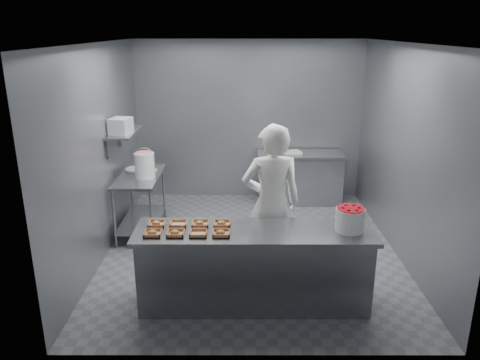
# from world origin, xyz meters

# --- Properties ---
(floor) EXTENTS (4.50, 4.50, 0.00)m
(floor) POSITION_xyz_m (0.00, 0.00, 0.00)
(floor) COLOR #4C4C51
(floor) RESTS_ON ground
(ceiling) EXTENTS (4.50, 4.50, 0.00)m
(ceiling) POSITION_xyz_m (0.00, 0.00, 2.80)
(ceiling) COLOR white
(ceiling) RESTS_ON wall_back
(wall_back) EXTENTS (4.00, 0.04, 2.80)m
(wall_back) POSITION_xyz_m (0.00, 2.25, 1.40)
(wall_back) COLOR slate
(wall_back) RESTS_ON ground
(wall_left) EXTENTS (0.04, 4.50, 2.80)m
(wall_left) POSITION_xyz_m (-2.00, 0.00, 1.40)
(wall_left) COLOR slate
(wall_left) RESTS_ON ground
(wall_right) EXTENTS (0.04, 4.50, 2.80)m
(wall_right) POSITION_xyz_m (2.00, 0.00, 1.40)
(wall_right) COLOR slate
(wall_right) RESTS_ON ground
(service_counter) EXTENTS (2.60, 0.70, 0.90)m
(service_counter) POSITION_xyz_m (0.00, -1.35, 0.45)
(service_counter) COLOR slate
(service_counter) RESTS_ON ground
(prep_table) EXTENTS (0.60, 1.20, 0.90)m
(prep_table) POSITION_xyz_m (-1.65, 0.60, 0.59)
(prep_table) COLOR slate
(prep_table) RESTS_ON ground
(back_counter) EXTENTS (1.50, 0.60, 0.90)m
(back_counter) POSITION_xyz_m (0.90, 1.90, 0.45)
(back_counter) COLOR slate
(back_counter) RESTS_ON ground
(wall_shelf) EXTENTS (0.35, 0.90, 0.03)m
(wall_shelf) POSITION_xyz_m (-1.82, 0.60, 1.55)
(wall_shelf) COLOR slate
(wall_shelf) RESTS_ON wall_left
(tray_0) EXTENTS (0.19, 0.18, 0.06)m
(tray_0) POSITION_xyz_m (-1.08, -1.47, 0.92)
(tray_0) COLOR tan
(tray_0) RESTS_ON service_counter
(tray_1) EXTENTS (0.19, 0.18, 0.06)m
(tray_1) POSITION_xyz_m (-0.84, -1.47, 0.92)
(tray_1) COLOR tan
(tray_1) RESTS_ON service_counter
(tray_2) EXTENTS (0.19, 0.18, 0.04)m
(tray_2) POSITION_xyz_m (-0.59, -1.47, 0.92)
(tray_2) COLOR tan
(tray_2) RESTS_ON service_counter
(tray_3) EXTENTS (0.19, 0.18, 0.06)m
(tray_3) POSITION_xyz_m (-0.36, -1.47, 0.92)
(tray_3) COLOR tan
(tray_3) RESTS_ON service_counter
(tray_4) EXTENTS (0.19, 0.18, 0.06)m
(tray_4) POSITION_xyz_m (-1.08, -1.23, 0.92)
(tray_4) COLOR tan
(tray_4) RESTS_ON service_counter
(tray_5) EXTENTS (0.19, 0.18, 0.04)m
(tray_5) POSITION_xyz_m (-0.83, -1.23, 0.92)
(tray_5) COLOR tan
(tray_5) RESTS_ON service_counter
(tray_6) EXTENTS (0.19, 0.18, 0.06)m
(tray_6) POSITION_xyz_m (-0.60, -1.23, 0.92)
(tray_6) COLOR tan
(tray_6) RESTS_ON service_counter
(tray_7) EXTENTS (0.19, 0.18, 0.06)m
(tray_7) POSITION_xyz_m (-0.36, -1.23, 0.92)
(tray_7) COLOR tan
(tray_7) RESTS_ON service_counter
(worker) EXTENTS (0.76, 0.54, 1.95)m
(worker) POSITION_xyz_m (0.22, -0.75, 0.97)
(worker) COLOR white
(worker) RESTS_ON ground
(strawberry_tub) EXTENTS (0.31, 0.31, 0.26)m
(strawberry_tub) POSITION_xyz_m (1.02, -1.35, 1.04)
(strawberry_tub) COLOR silver
(strawberry_tub) RESTS_ON service_counter
(glaze_bucket) EXTENTS (0.31, 0.29, 0.45)m
(glaze_bucket) POSITION_xyz_m (-1.54, 0.52, 1.09)
(glaze_bucket) COLOR silver
(glaze_bucket) RESTS_ON prep_table
(bucket_lid) EXTENTS (0.39, 0.39, 0.03)m
(bucket_lid) POSITION_xyz_m (-1.74, 0.88, 0.91)
(bucket_lid) COLOR silver
(bucket_lid) RESTS_ON prep_table
(rag) EXTENTS (0.18, 0.16, 0.02)m
(rag) POSITION_xyz_m (-1.51, 0.83, 0.91)
(rag) COLOR #CCB28C
(rag) RESTS_ON prep_table
(appliance) EXTENTS (0.31, 0.34, 0.22)m
(appliance) POSITION_xyz_m (-1.82, 0.44, 1.68)
(appliance) COLOR gray
(appliance) RESTS_ON wall_shelf
(paper_stack) EXTENTS (0.34, 0.28, 0.04)m
(paper_stack) POSITION_xyz_m (0.75, 1.90, 0.92)
(paper_stack) COLOR silver
(paper_stack) RESTS_ON back_counter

